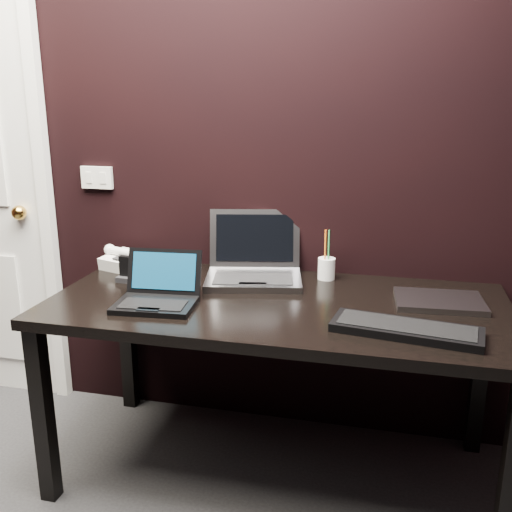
% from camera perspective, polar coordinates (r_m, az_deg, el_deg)
% --- Properties ---
extents(wall_back, '(4.00, 0.00, 4.00)m').
position_cam_1_polar(wall_back, '(2.48, -2.85, 11.56)').
color(wall_back, black).
rests_on(wall_back, ground).
extents(wall_switch, '(0.15, 0.02, 0.10)m').
position_cam_1_polar(wall_switch, '(2.72, -15.63, 7.56)').
color(wall_switch, silver).
rests_on(wall_switch, wall_back).
extents(desk, '(1.70, 0.80, 0.74)m').
position_cam_1_polar(desk, '(2.17, 2.08, -6.40)').
color(desk, black).
rests_on(desk, ground).
extents(netbook, '(0.31, 0.28, 0.18)m').
position_cam_1_polar(netbook, '(2.12, -9.81, -3.84)').
color(netbook, black).
rests_on(netbook, desk).
extents(silver_laptop, '(0.45, 0.42, 0.27)m').
position_cam_1_polar(silver_laptop, '(2.37, -0.22, -1.17)').
color(silver_laptop, gray).
rests_on(silver_laptop, desk).
extents(ext_keyboard, '(0.49, 0.23, 0.03)m').
position_cam_1_polar(ext_keyboard, '(1.91, 14.78, -7.08)').
color(ext_keyboard, black).
rests_on(ext_keyboard, desk).
extents(closed_laptop, '(0.33, 0.25, 0.02)m').
position_cam_1_polar(closed_laptop, '(2.21, 17.85, -4.32)').
color(closed_laptop, '#9C9CA1').
rests_on(closed_laptop, desk).
extents(desk_phone, '(0.23, 0.22, 0.11)m').
position_cam_1_polar(desk_phone, '(2.58, -12.87, -0.38)').
color(desk_phone, silver).
rests_on(desk_phone, desk).
extents(mobile_phone, '(0.07, 0.06, 0.11)m').
position_cam_1_polar(mobile_phone, '(2.41, -12.92, -1.56)').
color(mobile_phone, black).
rests_on(mobile_phone, desk).
extents(pen_cup, '(0.09, 0.09, 0.21)m').
position_cam_1_polar(pen_cup, '(2.39, 7.06, -1.16)').
color(pen_cup, white).
rests_on(pen_cup, desk).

